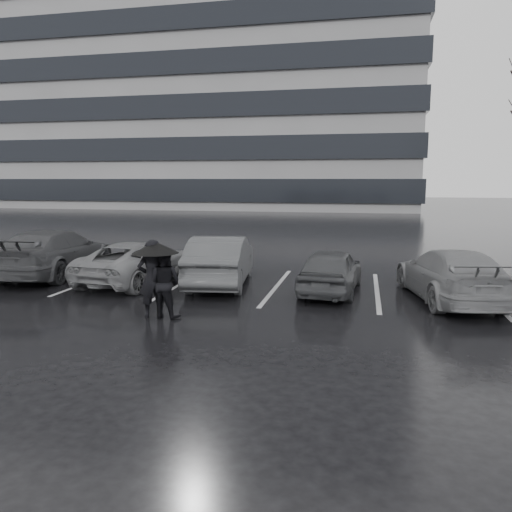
{
  "coord_description": "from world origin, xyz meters",
  "views": [
    {
      "loc": [
        2.97,
        -11.28,
        3.03
      ],
      "look_at": [
        0.32,
        1.0,
        1.1
      ],
      "focal_mm": 35.0,
      "sensor_mm": 36.0,
      "label": 1
    }
  ],
  "objects_px": {
    "car_main": "(331,270)",
    "pedestrian_left": "(152,278)",
    "car_west_c": "(55,252)",
    "car_east": "(451,275)",
    "pedestrian_right": "(165,283)",
    "car_west_b": "(138,262)",
    "car_west_a": "(220,260)"
  },
  "relations": [
    {
      "from": "car_main",
      "to": "car_east",
      "type": "bearing_deg",
      "value": 179.15
    },
    {
      "from": "car_west_b",
      "to": "pedestrian_left",
      "type": "bearing_deg",
      "value": 127.25
    },
    {
      "from": "car_east",
      "to": "pedestrian_right",
      "type": "relative_size",
      "value": 2.92
    },
    {
      "from": "car_main",
      "to": "car_west_c",
      "type": "relative_size",
      "value": 0.71
    },
    {
      "from": "pedestrian_right",
      "to": "car_main",
      "type": "bearing_deg",
      "value": -126.25
    },
    {
      "from": "car_west_c",
      "to": "car_east",
      "type": "distance_m",
      "value": 11.82
    },
    {
      "from": "car_east",
      "to": "pedestrian_left",
      "type": "height_order",
      "value": "pedestrian_left"
    },
    {
      "from": "car_main",
      "to": "pedestrian_left",
      "type": "distance_m",
      "value": 4.96
    },
    {
      "from": "car_west_c",
      "to": "car_east",
      "type": "bearing_deg",
      "value": 170.9
    },
    {
      "from": "car_east",
      "to": "pedestrian_left",
      "type": "xyz_separation_m",
      "value": [
        -6.73,
        -3.01,
        0.21
      ]
    },
    {
      "from": "car_west_c",
      "to": "pedestrian_left",
      "type": "relative_size",
      "value": 2.9
    },
    {
      "from": "car_main",
      "to": "pedestrian_right",
      "type": "bearing_deg",
      "value": 48.19
    },
    {
      "from": "car_east",
      "to": "pedestrian_left",
      "type": "distance_m",
      "value": 7.37
    },
    {
      "from": "car_main",
      "to": "car_west_b",
      "type": "bearing_deg",
      "value": 2.65
    },
    {
      "from": "car_west_c",
      "to": "pedestrian_right",
      "type": "xyz_separation_m",
      "value": [
        5.33,
        -3.9,
        0.05
      ]
    },
    {
      "from": "car_west_b",
      "to": "car_west_c",
      "type": "relative_size",
      "value": 0.86
    },
    {
      "from": "car_main",
      "to": "car_west_b",
      "type": "height_order",
      "value": "car_main"
    },
    {
      "from": "pedestrian_right",
      "to": "car_west_c",
      "type": "bearing_deg",
      "value": -26.09
    },
    {
      "from": "car_west_c",
      "to": "car_east",
      "type": "xyz_separation_m",
      "value": [
        11.78,
        -0.92,
        -0.07
      ]
    },
    {
      "from": "car_main",
      "to": "car_west_c",
      "type": "height_order",
      "value": "car_west_c"
    },
    {
      "from": "car_main",
      "to": "car_west_b",
      "type": "xyz_separation_m",
      "value": [
        -5.72,
        0.19,
        -0.0
      ]
    },
    {
      "from": "car_main",
      "to": "pedestrian_left",
      "type": "relative_size",
      "value": 2.05
    },
    {
      "from": "car_main",
      "to": "pedestrian_right",
      "type": "distance_m",
      "value": 4.74
    },
    {
      "from": "pedestrian_left",
      "to": "pedestrian_right",
      "type": "relative_size",
      "value": 1.12
    },
    {
      "from": "car_west_a",
      "to": "pedestrian_right",
      "type": "xyz_separation_m",
      "value": [
        -0.22,
        -3.63,
        0.06
      ]
    },
    {
      "from": "pedestrian_left",
      "to": "car_west_c",
      "type": "bearing_deg",
      "value": -72.68
    },
    {
      "from": "car_west_b",
      "to": "car_east",
      "type": "distance_m",
      "value": 8.76
    },
    {
      "from": "car_west_b",
      "to": "car_east",
      "type": "height_order",
      "value": "car_east"
    },
    {
      "from": "car_west_b",
      "to": "pedestrian_left",
      "type": "xyz_separation_m",
      "value": [
        2.02,
        -3.48,
        0.27
      ]
    },
    {
      "from": "car_west_b",
      "to": "car_east",
      "type": "bearing_deg",
      "value": -175.94
    },
    {
      "from": "car_main",
      "to": "car_west_b",
      "type": "distance_m",
      "value": 5.73
    },
    {
      "from": "car_main",
      "to": "car_west_a",
      "type": "xyz_separation_m",
      "value": [
        -3.2,
        0.36,
        0.11
      ]
    }
  ]
}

